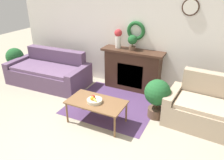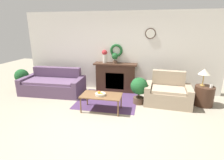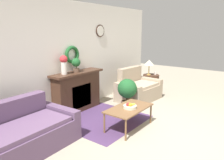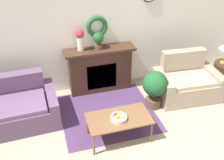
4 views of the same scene
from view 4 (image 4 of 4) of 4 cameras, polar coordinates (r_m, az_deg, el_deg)
The scene contains 11 objects.
floor_rug at distance 5.23m, azimuth -0.99°, elevation -7.11°, with size 1.80×1.69×0.01m.
wall_back at distance 5.51m, azimuth -2.53°, elevation 11.23°, with size 6.80×0.15×2.70m.
fireplace at distance 5.67m, azimuth -2.64°, elevation 2.40°, with size 1.47×0.41×1.00m.
couch_left at distance 5.21m, azimuth -23.21°, elevation -6.23°, with size 2.08×1.07×0.83m.
loveseat_right at distance 5.77m, azimuth 15.92°, elevation -0.56°, with size 1.34×0.94×0.93m.
coffee_table at distance 4.44m, azimuth 1.49°, elevation -8.61°, with size 1.07×0.59×0.45m.
fruit_bowl at distance 4.36m, azimuth 1.39°, elevation -8.15°, with size 0.28×0.28×0.12m.
side_table_by_loveseat at distance 6.41m, azimuth 23.24°, elevation 1.06°, with size 0.53×0.53×0.57m.
vase_on_mantel_left at distance 5.28m, azimuth -6.97°, elevation 8.99°, with size 0.18×0.18×0.44m.
potted_plant_on_mantel at distance 5.34m, azimuth -3.00°, elevation 8.86°, with size 0.22×0.22×0.35m.
potted_plant_floor_by_loveseat at distance 5.20m, azimuth 9.30°, elevation -1.34°, with size 0.50×0.50×0.79m.
Camera 4 is at (-1.24, -2.30, 3.28)m, focal length 42.00 mm.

